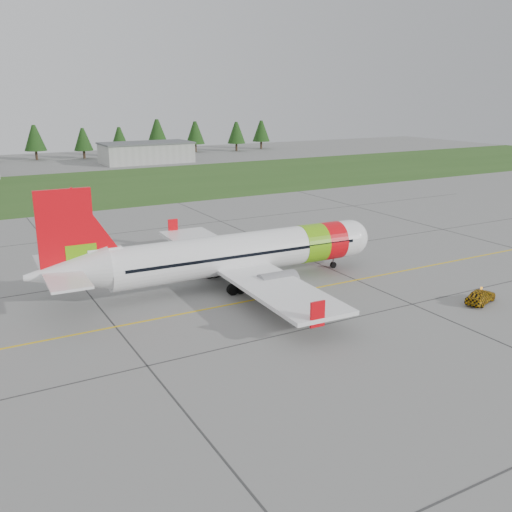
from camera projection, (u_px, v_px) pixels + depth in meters
ground at (322, 325)px, 47.00m from camera, size 320.00×320.00×0.00m
aircraft at (233, 254)px, 56.38m from camera, size 35.57×32.69×10.77m
follow_me_car at (482, 283)px, 51.50m from camera, size 1.73×1.89×3.91m
grass_strip at (87, 188)px, 115.85m from camera, size 320.00×50.00×0.03m
taxi_guideline at (273, 296)px, 53.72m from camera, size 120.00×0.25×0.02m
hangar_east at (147, 153)px, 157.08m from camera, size 24.00×12.00×5.20m
treeline at (38, 143)px, 161.50m from camera, size 160.00×8.00×10.00m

